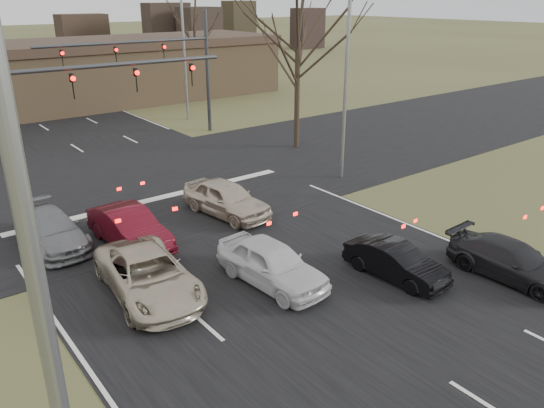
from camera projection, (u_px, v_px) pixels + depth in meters
The scene contains 16 objects.
ground at pixel (363, 328), 15.11m from camera, with size 360.00×360.00×0.00m, color #4A4B28.
road_cross at pixel (139, 187), 26.14m from camera, with size 200.00×14.00×0.02m, color black.
building at pixel (39, 76), 43.23m from camera, with size 42.40×10.40×5.30m.
mast_arm_near at pixel (19, 103), 19.84m from camera, with size 12.12×0.24×8.00m.
mast_arm_far at pixel (169, 60), 33.71m from camera, with size 11.12×0.24×8.00m.
streetlight_left at pixel (71, 359), 5.10m from camera, with size 2.34×0.25×10.00m.
streetlight_right_near at pixel (344, 68), 25.43m from camera, with size 2.34×0.25×10.00m.
streetlight_right_far at pixel (182, 43), 38.22m from camera, with size 2.34×0.25×10.00m.
tree_right_far at pixel (194, 18), 46.84m from camera, with size 5.40×5.40×9.00m.
car_silver_suv at pixel (148, 275), 16.56m from camera, with size 2.32×5.02×1.40m, color #BEB39A.
car_white_sedan at pixel (272, 263), 17.23m from camera, with size 1.71×4.25×1.45m, color silver.
car_black_hatch at pixel (396, 261), 17.62m from camera, with size 1.26×3.61×1.19m, color black.
car_charcoal_sedan at pixel (512, 261), 17.60m from camera, with size 1.75×4.29×1.25m, color black.
car_grey_ahead at pixel (51, 230), 19.86m from camera, with size 1.83×4.51×1.31m, color slate.
car_red_ahead at pixel (129, 228), 19.86m from camera, with size 1.51×4.34×1.43m, color #500B16.
car_silver_ahead at pixel (226, 198), 22.66m from camera, with size 1.76×4.39×1.49m, color beige.
Camera 1 is at (-9.85, -8.50, 8.85)m, focal length 35.00 mm.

